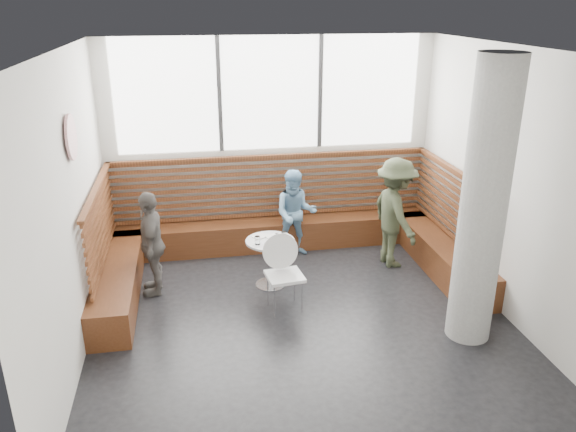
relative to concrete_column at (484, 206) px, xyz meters
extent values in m
cube|color=silver|center=(-1.85, 0.60, 0.00)|extent=(5.00, 5.00, 3.20)
cube|color=black|center=(-1.85, 0.60, -1.60)|extent=(5.00, 5.00, 0.01)
cube|color=white|center=(-1.85, 0.60, 1.60)|extent=(5.00, 5.00, 0.01)
cube|color=white|center=(-1.85, 3.08, 0.77)|extent=(4.50, 0.02, 1.65)
cube|color=#3F3F42|center=(-2.60, 3.06, 0.77)|extent=(0.06, 0.04, 1.65)
cube|color=#3F3F42|center=(-1.10, 3.06, 0.77)|extent=(0.06, 0.04, 1.65)
cube|color=#4A2612|center=(-1.85, 2.85, -1.38)|extent=(5.00, 0.50, 0.45)
cube|color=#4A2612|center=(-4.10, 1.85, -1.38)|extent=(0.50, 2.50, 0.45)
cube|color=#4A2612|center=(0.40, 1.85, -1.38)|extent=(0.50, 2.50, 0.45)
cube|color=#502814|center=(-1.85, 3.02, -0.65)|extent=(4.88, 0.08, 0.98)
cube|color=#502814|center=(-4.27, 1.85, -0.65)|extent=(0.08, 2.38, 0.98)
cube|color=#502814|center=(0.57, 1.85, -0.65)|extent=(0.08, 2.38, 0.98)
cylinder|color=gray|center=(0.00, 0.00, 0.00)|extent=(0.50, 0.50, 3.20)
cylinder|color=white|center=(-4.31, 1.00, 0.70)|extent=(0.03, 0.50, 0.50)
cylinder|color=silver|center=(-2.09, 1.59, -1.59)|extent=(0.41, 0.41, 0.02)
cylinder|color=silver|center=(-2.09, 1.59, -1.26)|extent=(0.06, 0.06, 0.65)
cylinder|color=#B7B7BA|center=(-2.09, 1.59, -0.94)|extent=(0.66, 0.66, 0.03)
cube|color=white|center=(-2.01, 0.92, -1.13)|extent=(0.44, 0.42, 0.04)
cylinder|color=white|center=(-2.01, 1.11, -0.87)|extent=(0.46, 0.11, 0.46)
cylinder|color=silver|center=(-2.19, 0.76, -1.38)|extent=(0.02, 0.02, 0.45)
cylinder|color=silver|center=(-1.84, 0.76, -1.38)|extent=(0.02, 0.02, 0.45)
cylinder|color=silver|center=(-2.19, 1.08, -1.38)|extent=(0.02, 0.02, 0.45)
cylinder|color=silver|center=(-1.84, 1.08, -1.38)|extent=(0.02, 0.02, 0.45)
imported|color=#3B432C|center=(-0.22, 1.94, -0.79)|extent=(0.72, 1.11, 1.61)
imported|color=#76A6CC|center=(-1.57, 2.53, -0.93)|extent=(0.72, 0.60, 1.34)
imported|color=#5F5B56|center=(-3.64, 1.70, -0.89)|extent=(0.36, 0.83, 1.41)
cylinder|color=white|center=(-2.23, 1.73, -0.92)|extent=(0.20, 0.20, 0.01)
cylinder|color=white|center=(-2.04, 1.69, -0.92)|extent=(0.19, 0.19, 0.01)
cylinder|color=white|center=(-2.28, 1.49, -0.87)|extent=(0.07, 0.07, 0.11)
cylinder|color=white|center=(-2.00, 1.54, -0.87)|extent=(0.07, 0.07, 0.11)
cylinder|color=white|center=(-1.91, 1.59, -0.87)|extent=(0.07, 0.07, 0.11)
cube|color=#A5C64C|center=(-2.01, 1.42, -0.92)|extent=(0.24, 0.19, 0.00)
camera|label=1|loc=(-3.06, -5.20, 2.08)|focal=35.00mm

